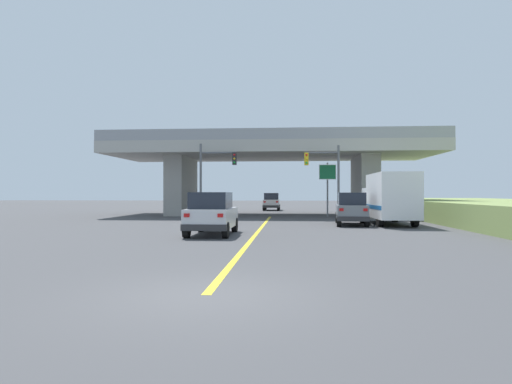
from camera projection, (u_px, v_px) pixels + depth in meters
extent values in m
plane|color=#424244|center=(272.00, 215.00, 39.64)|extent=(160.00, 160.00, 0.00)
cube|color=#A8A59E|center=(272.00, 152.00, 39.66)|extent=(28.73, 10.69, 0.98)
cube|color=#9A9891|center=(182.00, 186.00, 40.29)|extent=(1.60, 6.41, 5.31)
cube|color=#9A9891|center=(365.00, 186.00, 39.01)|extent=(1.60, 6.41, 5.31)
cube|color=gray|center=(269.00, 134.00, 34.49)|extent=(28.73, 0.20, 0.90)
cube|color=gray|center=(274.00, 147.00, 44.84)|extent=(28.73, 0.20, 0.90)
cube|color=yellow|center=(258.00, 231.00, 22.42)|extent=(0.20, 28.25, 0.01)
cube|color=silver|center=(212.00, 218.00, 20.57)|extent=(1.94, 4.24, 0.90)
cube|color=#1E232D|center=(211.00, 200.00, 20.26)|extent=(1.71, 2.33, 0.76)
cube|color=#2D2D30|center=(204.00, 228.00, 18.51)|extent=(1.98, 0.20, 0.28)
cube|color=red|center=(187.00, 215.00, 18.49)|extent=(0.24, 0.06, 0.16)
cube|color=red|center=(220.00, 215.00, 18.38)|extent=(0.24, 0.06, 0.16)
cylinder|color=black|center=(201.00, 225.00, 22.20)|extent=(0.26, 0.72, 0.72)
cylinder|color=black|center=(235.00, 225.00, 22.07)|extent=(0.26, 0.72, 0.72)
cylinder|color=black|center=(187.00, 230.00, 19.07)|extent=(0.26, 0.72, 0.72)
cylinder|color=black|center=(226.00, 230.00, 18.94)|extent=(0.26, 0.72, 0.72)
cube|color=slate|center=(351.00, 212.00, 27.11)|extent=(2.18, 4.68, 0.90)
cube|color=#1E232D|center=(351.00, 199.00, 26.78)|extent=(1.79, 2.62, 0.76)
cube|color=#2D2D30|center=(353.00, 219.00, 24.92)|extent=(1.85, 0.35, 0.28)
cube|color=red|center=(341.00, 210.00, 24.96)|extent=(0.24, 0.08, 0.16)
cube|color=red|center=(365.00, 210.00, 24.74)|extent=(0.24, 0.08, 0.16)
cylinder|color=black|center=(337.00, 217.00, 28.94)|extent=(0.32, 0.74, 0.72)
cylinder|color=black|center=(362.00, 218.00, 28.68)|extent=(0.32, 0.74, 0.72)
cylinder|color=black|center=(339.00, 221.00, 25.54)|extent=(0.32, 0.74, 0.72)
cylinder|color=black|center=(367.00, 221.00, 25.28)|extent=(0.32, 0.74, 0.72)
cube|color=silver|center=(380.00, 202.00, 30.05)|extent=(2.20, 2.00, 1.90)
cube|color=white|center=(392.00, 196.00, 26.58)|extent=(2.31, 4.96, 2.75)
cube|color=#195999|center=(392.00, 207.00, 26.58)|extent=(2.33, 4.86, 0.24)
cylinder|color=black|center=(366.00, 215.00, 30.12)|extent=(0.30, 0.90, 0.90)
cylinder|color=black|center=(395.00, 215.00, 29.97)|extent=(0.30, 0.90, 0.90)
cylinder|color=black|center=(380.00, 219.00, 25.41)|extent=(0.30, 0.90, 0.90)
cylinder|color=black|center=(415.00, 219.00, 25.26)|extent=(0.30, 0.90, 0.90)
cube|color=silver|center=(272.00, 203.00, 50.71)|extent=(1.84, 4.51, 0.90)
cube|color=#1E232D|center=(272.00, 196.00, 50.37)|extent=(1.62, 2.48, 0.76)
cube|color=#2D2D30|center=(271.00, 207.00, 48.50)|extent=(1.88, 0.20, 0.28)
cube|color=red|center=(265.00, 202.00, 48.49)|extent=(0.24, 0.06, 0.16)
cube|color=red|center=(277.00, 202.00, 48.38)|extent=(0.24, 0.06, 0.16)
cylinder|color=black|center=(265.00, 207.00, 52.47)|extent=(0.26, 0.72, 0.72)
cylinder|color=black|center=(279.00, 207.00, 52.34)|extent=(0.26, 0.72, 0.72)
cylinder|color=black|center=(264.00, 208.00, 49.06)|extent=(0.26, 0.72, 0.72)
cylinder|color=black|center=(278.00, 208.00, 48.94)|extent=(0.26, 0.72, 0.72)
cylinder|color=#56595E|center=(339.00, 182.00, 32.82)|extent=(0.18, 0.18, 5.63)
cylinder|color=#56595E|center=(322.00, 153.00, 32.92)|extent=(2.42, 0.12, 0.12)
cube|color=gold|center=(306.00, 159.00, 33.01)|extent=(0.32, 0.26, 0.96)
sphere|color=red|center=(306.00, 155.00, 32.86)|extent=(0.16, 0.16, 0.16)
sphere|color=gold|center=(306.00, 159.00, 32.86)|extent=(0.16, 0.16, 0.16)
sphere|color=green|center=(306.00, 163.00, 32.86)|extent=(0.16, 0.16, 0.16)
cylinder|color=#56595E|center=(201.00, 181.00, 33.97)|extent=(0.18, 0.18, 5.87)
cylinder|color=#56595E|center=(218.00, 153.00, 33.87)|extent=(2.68, 0.12, 0.12)
cube|color=#232326|center=(235.00, 159.00, 33.77)|extent=(0.32, 0.26, 0.96)
sphere|color=red|center=(234.00, 155.00, 33.62)|extent=(0.16, 0.16, 0.16)
sphere|color=gold|center=(234.00, 159.00, 33.62)|extent=(0.16, 0.16, 0.16)
sphere|color=green|center=(234.00, 162.00, 33.62)|extent=(0.16, 0.16, 0.16)
cylinder|color=slate|center=(327.00, 190.00, 36.58)|extent=(0.14, 0.14, 4.57)
cube|color=#197242|center=(328.00, 172.00, 36.52)|extent=(1.34, 0.08, 1.17)
cube|color=white|center=(328.00, 172.00, 36.52)|extent=(1.42, 0.04, 1.25)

